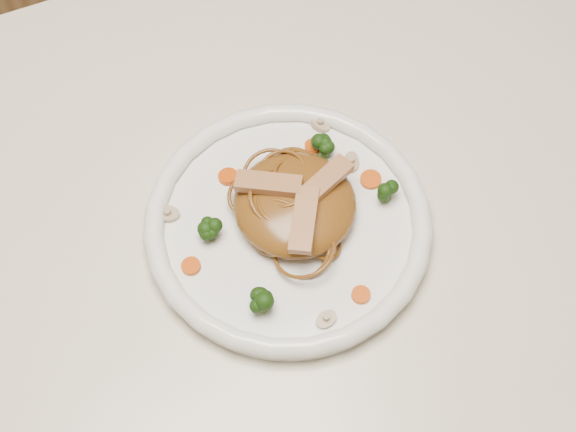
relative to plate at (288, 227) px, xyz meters
name	(u,v)px	position (x,y,z in m)	size (l,w,h in m)	color
table	(209,308)	(-0.09, 0.00, -0.11)	(1.20, 0.80, 0.75)	beige
plate	(288,227)	(0.00, 0.00, 0.00)	(0.28, 0.28, 0.02)	white
noodle_mound	(295,204)	(0.01, 0.01, 0.03)	(0.12, 0.12, 0.04)	brown
chicken_a	(325,181)	(0.04, 0.01, 0.05)	(0.06, 0.02, 0.01)	tan
chicken_b	(269,183)	(-0.01, 0.03, 0.05)	(0.06, 0.02, 0.01)	tan
chicken_c	(304,220)	(0.01, -0.02, 0.05)	(0.07, 0.02, 0.01)	tan
broccoli_0	(324,146)	(0.07, 0.06, 0.02)	(0.03, 0.03, 0.03)	#193A0C
broccoli_1	(208,229)	(-0.08, 0.02, 0.02)	(0.02, 0.02, 0.03)	#193A0C
broccoli_2	(262,300)	(-0.06, -0.07, 0.02)	(0.03, 0.03, 0.03)	#193A0C
broccoli_3	(386,188)	(0.10, -0.01, 0.02)	(0.03, 0.03, 0.03)	#193A0C
carrot_0	(313,146)	(0.06, 0.07, 0.01)	(0.02, 0.02, 0.01)	#D45007
carrot_1	(191,266)	(-0.10, -0.01, 0.01)	(0.02, 0.02, 0.01)	#D45007
carrot_2	(371,180)	(0.10, 0.01, 0.01)	(0.02, 0.02, 0.01)	#D45007
carrot_3	(228,176)	(-0.03, 0.07, 0.01)	(0.02, 0.02, 0.01)	#D45007
carrot_4	(361,295)	(0.03, -0.10, 0.01)	(0.02, 0.02, 0.01)	#D45007
mushroom_0	(326,319)	(-0.01, -0.11, 0.01)	(0.02, 0.02, 0.01)	beige
mushroom_1	(351,162)	(0.09, 0.04, 0.01)	(0.02, 0.02, 0.01)	beige
mushroom_2	(168,214)	(-0.10, 0.05, 0.01)	(0.02, 0.02, 0.01)	beige
mushroom_3	(320,124)	(0.08, 0.09, 0.01)	(0.02, 0.02, 0.01)	beige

